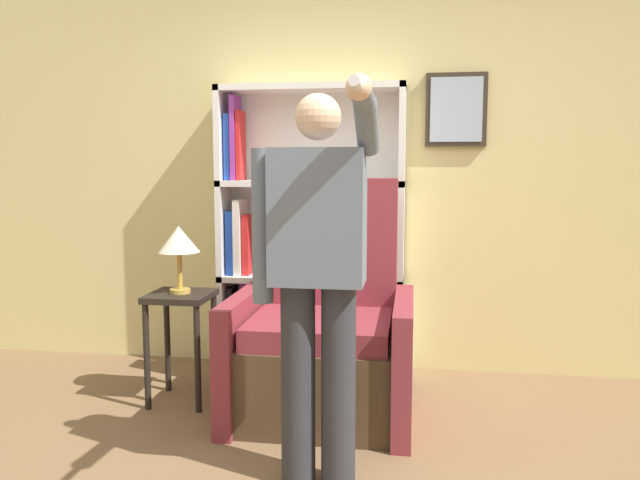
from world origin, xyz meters
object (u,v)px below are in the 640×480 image
object	(u,v)px
person_standing	(317,269)
side_table	(181,318)
bookcase	(296,236)
armchair	(323,342)
table_lamp	(179,242)

from	to	relation	value
person_standing	side_table	bearing A→B (deg)	137.97
bookcase	person_standing	xyz separation A→B (m)	(0.38, -1.54, 0.03)
bookcase	armchair	distance (m)	0.93
bookcase	person_standing	size ratio (longest dim) A/B	1.13
bookcase	side_table	world-z (taller)	bookcase
armchair	side_table	bearing A→B (deg)	178.23
armchair	person_standing	size ratio (longest dim) A/B	0.78
bookcase	table_lamp	xyz separation A→B (m)	(-0.56, -0.68, 0.03)
table_lamp	side_table	bearing A→B (deg)	90.00
armchair	table_lamp	bearing A→B (deg)	178.23
bookcase	person_standing	world-z (taller)	bookcase
side_table	table_lamp	world-z (taller)	table_lamp
bookcase	armchair	xyz separation A→B (m)	(0.29, -0.71, -0.52)
armchair	person_standing	bearing A→B (deg)	-83.62
bookcase	table_lamp	bearing A→B (deg)	-129.49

